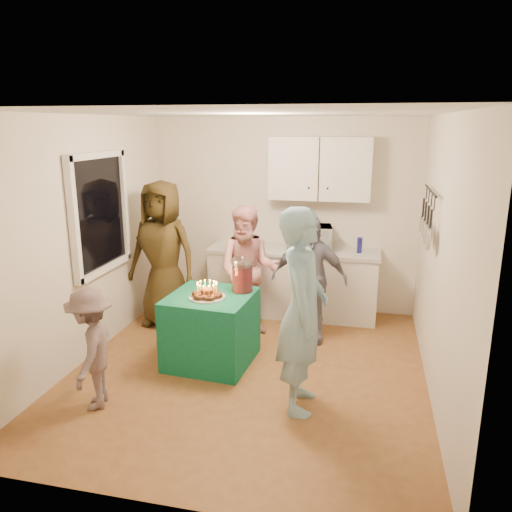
% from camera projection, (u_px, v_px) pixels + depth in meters
% --- Properties ---
extents(floor, '(4.00, 4.00, 0.00)m').
position_uv_depth(floor, '(249.00, 370.00, 5.24)').
color(floor, brown).
rests_on(floor, ground).
extents(ceiling, '(4.00, 4.00, 0.00)m').
position_uv_depth(ceiling, '(248.00, 113.00, 4.58)').
color(ceiling, white).
rests_on(ceiling, floor).
extents(back_wall, '(3.60, 3.60, 0.00)m').
position_uv_depth(back_wall, '(283.00, 215.00, 6.79)').
color(back_wall, silver).
rests_on(back_wall, floor).
extents(left_wall, '(4.00, 4.00, 0.00)m').
position_uv_depth(left_wall, '(84.00, 241.00, 5.30)').
color(left_wall, silver).
rests_on(left_wall, floor).
extents(right_wall, '(4.00, 4.00, 0.00)m').
position_uv_depth(right_wall, '(441.00, 261.00, 4.52)').
color(right_wall, silver).
rests_on(right_wall, floor).
extents(window_night, '(0.04, 1.00, 1.20)m').
position_uv_depth(window_night, '(99.00, 213.00, 5.51)').
color(window_night, black).
rests_on(window_night, left_wall).
extents(counter, '(2.20, 0.58, 0.86)m').
position_uv_depth(counter, '(293.00, 284.00, 6.69)').
color(counter, white).
rests_on(counter, floor).
extents(countertop, '(2.24, 0.62, 0.05)m').
position_uv_depth(countertop, '(293.00, 251.00, 6.57)').
color(countertop, beige).
rests_on(countertop, counter).
extents(upper_cabinet, '(1.30, 0.30, 0.80)m').
position_uv_depth(upper_cabinet, '(320.00, 169.00, 6.38)').
color(upper_cabinet, white).
rests_on(upper_cabinet, back_wall).
extents(pot_rack, '(0.12, 1.00, 0.60)m').
position_uv_depth(pot_rack, '(426.00, 215.00, 5.12)').
color(pot_rack, black).
rests_on(pot_rack, right_wall).
extents(microwave, '(0.63, 0.48, 0.32)m').
position_uv_depth(microwave, '(309.00, 238.00, 6.48)').
color(microwave, white).
rests_on(microwave, countertop).
extents(party_table, '(0.91, 0.91, 0.76)m').
position_uv_depth(party_table, '(211.00, 329.00, 5.34)').
color(party_table, '#0F6643').
rests_on(party_table, floor).
extents(donut_cake, '(0.38, 0.38, 0.18)m').
position_uv_depth(donut_cake, '(207.00, 290.00, 5.14)').
color(donut_cake, '#381C0C').
rests_on(donut_cake, party_table).
extents(punch_jar, '(0.22, 0.22, 0.34)m').
position_uv_depth(punch_jar, '(242.00, 276.00, 5.33)').
color(punch_jar, '#AF0E19').
rests_on(punch_jar, party_table).
extents(man_birthday, '(0.49, 0.71, 1.84)m').
position_uv_depth(man_birthday, '(302.00, 311.00, 4.35)').
color(man_birthday, '#8CB8CC').
rests_on(man_birthday, floor).
extents(woman_back_left, '(0.96, 0.69, 1.85)m').
position_uv_depth(woman_back_left, '(163.00, 254.00, 6.26)').
color(woman_back_left, brown).
rests_on(woman_back_left, floor).
extents(woman_back_center, '(0.83, 0.68, 1.59)m').
position_uv_depth(woman_back_center, '(248.00, 271.00, 6.01)').
color(woman_back_center, '#CE6B74').
rests_on(woman_back_center, floor).
extents(woman_back_right, '(0.89, 0.39, 1.51)m').
position_uv_depth(woman_back_right, '(309.00, 279.00, 5.81)').
color(woman_back_right, black).
rests_on(woman_back_right, floor).
extents(child_near_left, '(0.60, 0.81, 1.12)m').
position_uv_depth(child_near_left, '(91.00, 349.00, 4.44)').
color(child_near_left, '#5C4A4A').
rests_on(child_near_left, floor).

